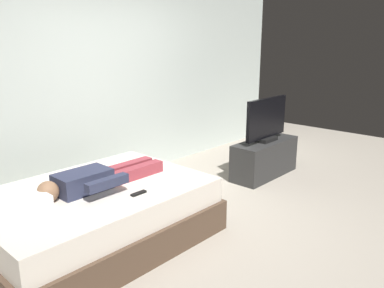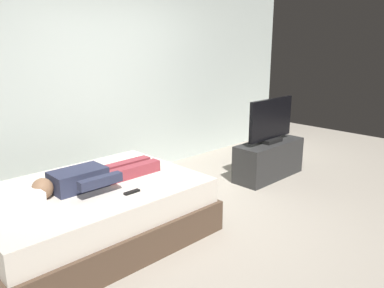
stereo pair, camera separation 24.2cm
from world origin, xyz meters
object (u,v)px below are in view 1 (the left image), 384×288
bed (96,216)px  remote (139,193)px  tv_stand (265,158)px  tv (266,120)px  pillow (14,206)px  person (97,179)px

bed → remote: size_ratio=13.79×
tv_stand → tv: (0.00, 0.00, 0.53)m
bed → tv_stand: (2.64, -0.16, -0.01)m
remote → tv_stand: (2.46, 0.26, -0.30)m
pillow → remote: bearing=-25.0°
person → tv_stand: size_ratio=1.15×
tv → remote: bearing=-173.9°
pillow → tv: bearing=-2.6°
remote → tv: bearing=6.1°
bed → pillow: (-0.71, 0.00, 0.34)m
tv_stand → remote: bearing=-173.9°
pillow → remote: size_ratio=3.20×
remote → pillow: bearing=155.0°
bed → pillow: bearing=180.0°
pillow → tv_stand: pillow is taller
bed → remote: 0.54m
person → tv: bearing=-3.2°
tv → pillow: bearing=177.4°
person → remote: bearing=-69.5°
tv_stand → pillow: bearing=177.4°
remote → tv: size_ratio=0.17×
pillow → tv: (3.35, -0.16, 0.18)m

